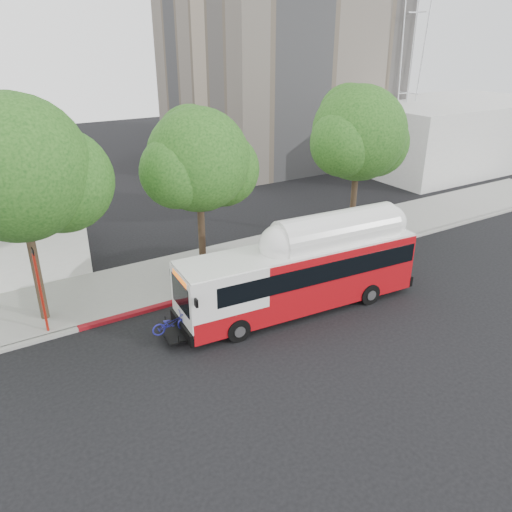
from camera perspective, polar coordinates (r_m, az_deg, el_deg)
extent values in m
plane|color=black|center=(22.37, 3.15, -7.31)|extent=(120.00, 120.00, 0.00)
cube|color=gray|center=(27.28, -4.58, -1.11)|extent=(60.00, 5.00, 0.15)
cube|color=gray|center=(25.21, -1.87, -3.25)|extent=(60.00, 0.30, 0.15)
cube|color=maroon|center=(24.05, -8.10, -4.91)|extent=(10.00, 0.32, 0.16)
cylinder|color=#2D2116|center=(22.89, -24.05, -0.18)|extent=(0.36, 0.36, 6.08)
sphere|color=#153F12|center=(21.76, -25.72, 8.99)|extent=(5.80, 5.80, 5.80)
sphere|color=#153F12|center=(22.33, -21.41, 8.01)|extent=(4.35, 4.35, 4.35)
cylinder|color=#2D2116|center=(25.44, -6.26, 3.39)|extent=(0.36, 0.36, 5.44)
sphere|color=#153F12|center=(24.46, -6.62, 10.86)|extent=(5.00, 5.00, 5.00)
sphere|color=#153F12|center=(25.39, -3.90, 9.87)|extent=(3.75, 3.75, 3.75)
cylinder|color=#2D2116|center=(30.60, 11.13, 6.95)|extent=(0.36, 0.36, 5.76)
sphere|color=#153F12|center=(29.77, 11.68, 13.58)|extent=(5.40, 5.40, 5.40)
sphere|color=#153F12|center=(31.06, 13.39, 12.49)|extent=(4.05, 4.05, 4.05)
cube|color=silver|center=(52.51, 21.12, 12.98)|extent=(20.00, 12.00, 6.00)
cube|color=#A80B12|center=(22.52, 5.04, -2.28)|extent=(11.31, 3.24, 2.70)
cube|color=black|center=(22.51, 6.10, -0.76)|extent=(10.20, 3.21, 0.88)
cube|color=white|center=(21.95, 5.17, 0.97)|extent=(11.31, 3.16, 0.09)
cube|color=white|center=(22.84, 9.16, 2.35)|extent=(6.08, 2.30, 0.51)
cube|color=black|center=(20.88, -9.59, -8.64)|extent=(0.87, 1.73, 0.06)
imported|color=navy|center=(20.64, -9.67, -7.59)|extent=(0.67, 1.63, 0.84)
cylinder|color=#AF1E12|center=(22.29, -23.34, -4.11)|extent=(0.11, 0.11, 3.69)
cube|color=black|center=(21.51, -24.17, 0.47)|extent=(0.05, 0.37, 0.23)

